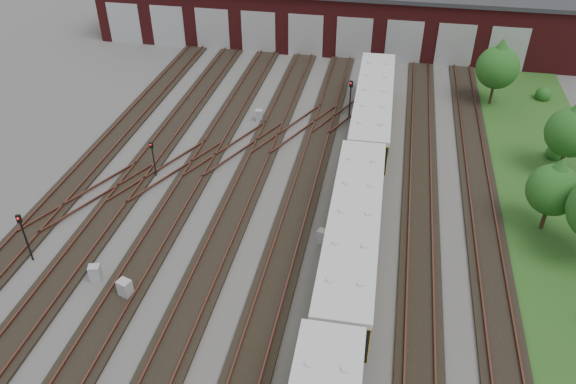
# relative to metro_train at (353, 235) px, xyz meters

# --- Properties ---
(ground) EXTENTS (120.00, 120.00, 0.00)m
(ground) POSITION_rel_metro_train_xyz_m (-6.00, -2.98, -2.01)
(ground) COLOR #464341
(ground) RESTS_ON ground
(track_network) EXTENTS (30.40, 70.00, 0.33)m
(track_network) POSITION_rel_metro_train_xyz_m (-6.17, -2.39, -1.90)
(track_network) COLOR black
(track_network) RESTS_ON ground
(maintenance_shed) EXTENTS (51.00, 12.50, 6.35)m
(maintenance_shed) POSITION_rel_metro_train_xyz_m (-6.01, 37.00, 1.20)
(maintenance_shed) COLOR #4E1315
(maintenance_shed) RESTS_ON ground
(grass_verge) EXTENTS (8.00, 55.00, 0.05)m
(grass_verge) POSITION_rel_metro_train_xyz_m (13.00, 7.02, -1.98)
(grass_verge) COLOR #1E4C19
(grass_verge) RESTS_ON ground
(metro_train) EXTENTS (3.11, 47.88, 3.27)m
(metro_train) POSITION_rel_metro_train_xyz_m (0.00, 0.00, 0.00)
(metro_train) COLOR black
(metro_train) RESTS_ON ground
(signal_mast_0) EXTENTS (0.29, 0.28, 3.33)m
(signal_mast_0) POSITION_rel_metro_train_xyz_m (-18.45, -3.47, 0.12)
(signal_mast_0) COLOR black
(signal_mast_0) RESTS_ON ground
(signal_mast_1) EXTENTS (0.25, 0.23, 2.74)m
(signal_mast_1) POSITION_rel_metro_train_xyz_m (-14.74, 6.46, -0.25)
(signal_mast_1) COLOR black
(signal_mast_1) RESTS_ON ground
(signal_mast_2) EXTENTS (0.32, 0.30, 3.42)m
(signal_mast_2) POSITION_rel_metro_train_xyz_m (-2.00, 17.95, 0.18)
(signal_mast_2) COLOR black
(signal_mast_2) RESTS_ON ground
(signal_mast_3) EXTENTS (0.26, 0.25, 2.92)m
(signal_mast_3) POSITION_rel_metro_train_xyz_m (-0.95, 5.69, -0.14)
(signal_mast_3) COLOR black
(signal_mast_3) RESTS_ON ground
(relay_cabinet_0) EXTENTS (0.74, 0.67, 1.04)m
(relay_cabinet_0) POSITION_rel_metro_train_xyz_m (-13.96, -4.30, -1.49)
(relay_cabinet_0) COLOR #9A9E9F
(relay_cabinet_0) RESTS_ON ground
(relay_cabinet_1) EXTENTS (0.65, 0.58, 0.95)m
(relay_cabinet_1) POSITION_rel_metro_train_xyz_m (-9.41, 16.12, -1.53)
(relay_cabinet_1) COLOR #9A9E9F
(relay_cabinet_1) RESTS_ON ground
(relay_cabinet_2) EXTENTS (0.84, 0.76, 1.15)m
(relay_cabinet_2) POSITION_rel_metro_train_xyz_m (-11.75, -5.18, -1.43)
(relay_cabinet_2) COLOR #9A9E9F
(relay_cabinet_2) RESTS_ON ground
(relay_cabinet_3) EXTENTS (0.67, 0.57, 1.10)m
(relay_cabinet_3) POSITION_rel_metro_train_xyz_m (0.54, 23.12, -1.46)
(relay_cabinet_3) COLOR #9A9E9F
(relay_cabinet_3) RESTS_ON ground
(relay_cabinet_4) EXTENTS (0.72, 0.66, 0.98)m
(relay_cabinet_4) POSITION_rel_metro_train_xyz_m (-1.89, 1.35, -1.52)
(relay_cabinet_4) COLOR #9A9E9F
(relay_cabinet_4) RESTS_ON ground
(tree_0) EXTENTS (3.63, 3.63, 6.01)m
(tree_0) POSITION_rel_metro_train_xyz_m (10.00, 23.09, 1.85)
(tree_0) COLOR #2F2315
(tree_0) RESTS_ON ground
(tree_1) EXTENTS (3.53, 3.53, 5.85)m
(tree_1) POSITION_rel_metro_train_xyz_m (13.85, 12.48, 1.75)
(tree_1) COLOR #2F2315
(tree_1) RESTS_ON ground
(tree_3) EXTENTS (3.18, 3.18, 5.27)m
(tree_3) POSITION_rel_metro_train_xyz_m (11.50, 5.39, 1.38)
(tree_3) COLOR #2F2315
(tree_3) RESTS_ON ground
(bush_1) EXTENTS (1.27, 1.27, 1.27)m
(bush_1) POSITION_rel_metro_train_xyz_m (13.85, 14.53, -1.37)
(bush_1) COLOR #174D16
(bush_1) RESTS_ON ground
(bush_2) EXTENTS (1.38, 1.38, 1.38)m
(bush_2) POSITION_rel_metro_train_xyz_m (14.75, 24.94, -1.32)
(bush_2) COLOR #174D16
(bush_2) RESTS_ON ground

